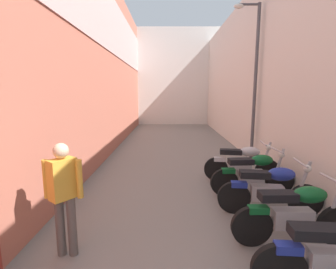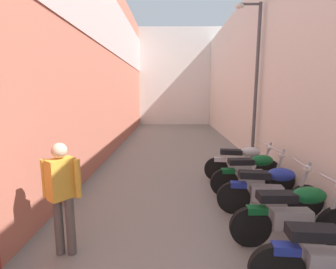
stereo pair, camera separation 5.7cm
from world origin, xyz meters
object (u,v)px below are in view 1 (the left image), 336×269
(motorcycle_sixth, at_px, (254,173))
(motorcycle_seventh, at_px, (242,162))
(motorcycle_fourth, at_px, (297,213))
(pedestrian_mid_alley, at_px, (64,191))
(street_lamp, at_px, (253,73))
(motorcycle_fifth, at_px, (271,189))

(motorcycle_sixth, distance_m, motorcycle_seventh, 0.83)
(motorcycle_fourth, relative_size, motorcycle_seventh, 1.00)
(pedestrian_mid_alley, relative_size, street_lamp, 0.33)
(motorcycle_sixth, bearing_deg, motorcycle_fourth, -90.00)
(street_lamp, bearing_deg, motorcycle_fifth, -101.57)
(pedestrian_mid_alley, bearing_deg, motorcycle_fourth, 3.72)
(motorcycle_fifth, relative_size, street_lamp, 0.39)
(motorcycle_fourth, xyz_separation_m, motorcycle_seventh, (-0.00, 2.67, 0.00))
(motorcycle_fourth, bearing_deg, pedestrian_mid_alley, -176.28)
(motorcycle_fifth, relative_size, pedestrian_mid_alley, 1.18)
(motorcycle_seventh, bearing_deg, motorcycle_fifth, -90.00)
(motorcycle_seventh, bearing_deg, motorcycle_fourth, -90.00)
(motorcycle_fifth, bearing_deg, motorcycle_seventh, 90.00)
(motorcycle_sixth, height_order, street_lamp, street_lamp)
(street_lamp, bearing_deg, motorcycle_seventh, -112.56)
(motorcycle_seventh, relative_size, street_lamp, 0.39)
(motorcycle_fourth, relative_size, street_lamp, 0.39)
(street_lamp, bearing_deg, pedestrian_mid_alley, -130.75)
(motorcycle_sixth, distance_m, pedestrian_mid_alley, 3.85)
(motorcycle_fifth, relative_size, motorcycle_seventh, 1.00)
(motorcycle_fifth, height_order, motorcycle_sixth, same)
(pedestrian_mid_alley, bearing_deg, street_lamp, 49.25)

